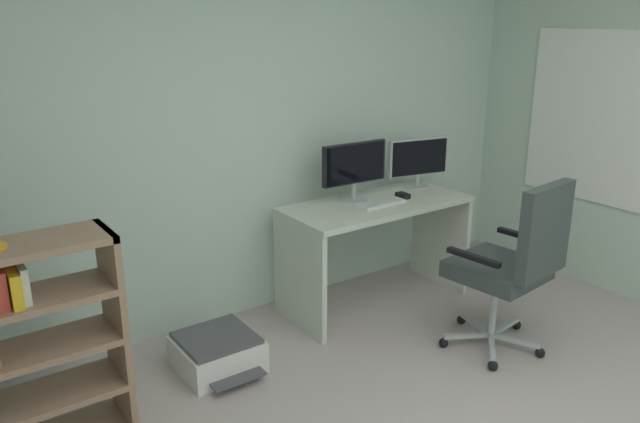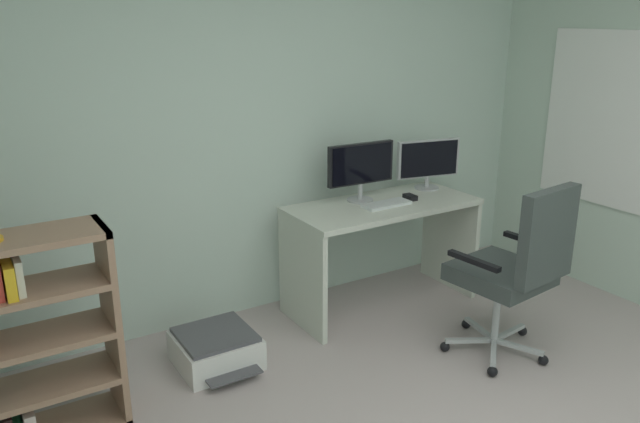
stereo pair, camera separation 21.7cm
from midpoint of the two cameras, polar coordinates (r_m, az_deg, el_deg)
The scene contains 11 objects.
wall_back at distance 4.11m, azimuth -8.67°, elevation 8.21°, with size 4.63×0.10×2.63m, color silver.
window_pane at distance 4.85m, azimuth 24.02°, elevation 7.63°, with size 0.01×1.24×1.14m, color white.
window_frame at distance 4.84m, azimuth 23.98°, elevation 7.63°, with size 0.02×1.32×1.22m, color white.
desk at distance 4.32m, azimuth 3.67°, elevation -1.80°, with size 1.31×0.59×0.75m.
monitor_main at distance 4.22m, azimuth 1.68°, elevation 4.16°, with size 0.50×0.18×0.40m.
monitor_secondary at distance 4.61m, azimuth 7.62°, elevation 4.74°, with size 0.48×0.18×0.36m.
keyboard at distance 4.20m, azimuth 4.09°, elevation 0.76°, with size 0.34×0.13×0.02m, color silver.
computer_mouse at distance 4.35m, azimuth 6.14°, elevation 1.44°, with size 0.06×0.10×0.03m, color black.
office_chair at distance 3.79m, azimuth 15.69°, elevation -4.29°, with size 0.63×0.66×1.09m.
bookshelf at distance 3.21m, azimuth -28.24°, elevation -11.66°, with size 0.81×0.32×1.03m.
printer at distance 3.77m, azimuth -11.03°, elevation -12.50°, with size 0.45×0.52×0.20m.
Camera 1 is at (-1.91, -1.01, 1.98)m, focal length 35.09 mm.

